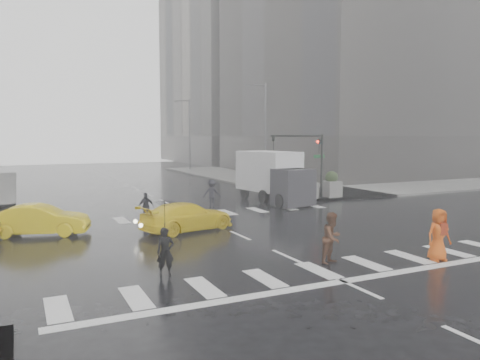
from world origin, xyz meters
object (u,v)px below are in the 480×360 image
pedestrian_brown (332,238)px  traffic_signal_pole (310,154)px  box_truck (275,175)px  pedestrian_orange (439,235)px  taxi_mid (40,220)px

pedestrian_brown → traffic_signal_pole: bearing=36.6°
traffic_signal_pole → box_truck: traffic_signal_pole is taller
pedestrian_orange → pedestrian_brown: bearing=168.4°
taxi_mid → box_truck: box_truck is taller
pedestrian_orange → taxi_mid: bearing=148.7°
pedestrian_brown → box_truck: box_truck is taller
traffic_signal_pole → pedestrian_orange: size_ratio=2.42×
traffic_signal_pole → taxi_mid: 17.70m
traffic_signal_pole → box_truck: 2.84m
pedestrian_brown → pedestrian_orange: size_ratio=0.96×
traffic_signal_pole → pedestrian_orange: (-4.48, -14.81, -2.29)m
taxi_mid → box_truck: bearing=-55.1°
traffic_signal_pole → pedestrian_orange: 15.64m
pedestrian_brown → pedestrian_orange: (3.58, -1.35, 0.04)m
pedestrian_orange → taxi_mid: size_ratio=0.44×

